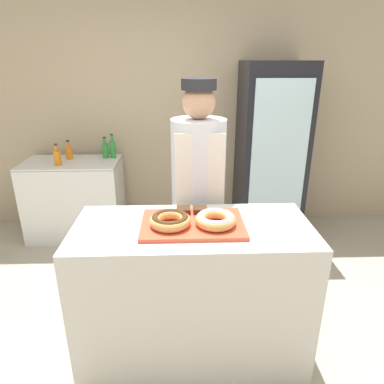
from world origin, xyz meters
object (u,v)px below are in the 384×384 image
(bottle_green, at_px, (113,149))
(bottle_orange_b, at_px, (69,152))
(brownie_back_left, at_px, (183,210))
(donut_light_glaze, at_px, (216,219))
(beverage_fridge, at_px, (270,153))
(chest_freezer, at_px, (75,199))
(brownie_back_right, at_px, (200,210))
(serving_tray, at_px, (193,224))
(bottle_green_b, at_px, (105,150))
(baker_person, at_px, (198,194))
(bottle_orange, at_px, (57,157))
(donut_chocolate_glaze, at_px, (170,220))

(bottle_green, distance_m, bottle_orange_b, 0.47)
(brownie_back_left, relative_size, bottle_green, 0.33)
(donut_light_glaze, bearing_deg, bottle_orange_b, 126.83)
(brownie_back_left, distance_m, bottle_green, 1.90)
(beverage_fridge, xyz_separation_m, chest_freezer, (-2.16, 0.01, -0.50))
(donut_light_glaze, xyz_separation_m, bottle_green, (-0.95, 1.92, -0.05))
(brownie_back_left, relative_size, brownie_back_right, 1.00)
(serving_tray, bearing_deg, bottle_green, 113.30)
(serving_tray, height_order, beverage_fridge, beverage_fridge)
(donut_light_glaze, distance_m, chest_freezer, 2.34)
(bottle_green, height_order, bottle_green_b, bottle_green)
(chest_freezer, xyz_separation_m, bottle_green_b, (0.35, 0.13, 0.52))
(baker_person, distance_m, chest_freezer, 1.83)
(brownie_back_left, height_order, bottle_orange, bottle_orange)
(brownie_back_left, bearing_deg, donut_light_glaze, -44.91)
(serving_tray, xyz_separation_m, bottle_orange, (-1.33, 1.62, -0.01))
(bottle_orange, relative_size, bottle_green, 0.84)
(donut_light_glaze, distance_m, brownie_back_left, 0.26)
(brownie_back_right, bearing_deg, bottle_green, 116.47)
(baker_person, relative_size, bottle_orange, 7.92)
(bottle_green, bearing_deg, beverage_fridge, -4.64)
(brownie_back_right, bearing_deg, baker_person, 88.42)
(donut_chocolate_glaze, height_order, bottle_green, bottle_green)
(beverage_fridge, bearing_deg, serving_tray, -117.67)
(bottle_green_b, distance_m, bottle_orange_b, 0.39)
(donut_light_glaze, distance_m, bottle_green_b, 2.18)
(donut_light_glaze, height_order, baker_person, baker_person)
(bottle_orange_b, bearing_deg, baker_person, -43.50)
(chest_freezer, bearing_deg, bottle_green_b, 20.76)
(chest_freezer, xyz_separation_m, bottle_orange_b, (-0.04, 0.10, 0.51))
(donut_chocolate_glaze, xyz_separation_m, bottle_orange, (-1.20, 1.66, -0.06))
(brownie_back_left, bearing_deg, serving_tray, -70.10)
(serving_tray, distance_m, chest_freezer, 2.22)
(donut_light_glaze, bearing_deg, chest_freezer, 127.65)
(beverage_fridge, bearing_deg, brownie_back_left, -121.22)
(bottle_orange_b, bearing_deg, beverage_fridge, -2.83)
(beverage_fridge, bearing_deg, bottle_orange_b, 177.17)
(chest_freezer, distance_m, bottle_orange, 0.54)
(donut_light_glaze, height_order, beverage_fridge, beverage_fridge)
(baker_person, height_order, bottle_orange, baker_person)
(brownie_back_left, distance_m, bottle_orange, 1.95)
(serving_tray, relative_size, bottle_orange_b, 2.97)
(serving_tray, bearing_deg, bottle_green_b, 115.34)
(bottle_orange_b, bearing_deg, donut_chocolate_glaze, -58.69)
(bottle_orange, distance_m, bottle_green_b, 0.51)
(donut_light_glaze, height_order, brownie_back_right, donut_light_glaze)
(bottle_orange_b, bearing_deg, donut_light_glaze, -53.17)
(chest_freezer, height_order, bottle_green_b, bottle_green_b)
(bottle_green_b, bearing_deg, brownie_back_right, -61.44)
(brownie_back_right, height_order, bottle_orange_b, bottle_orange_b)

